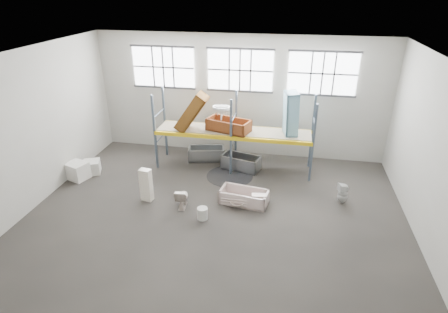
% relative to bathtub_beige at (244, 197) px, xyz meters
% --- Properties ---
extents(floor, '(12.00, 10.00, 0.10)m').
position_rel_bathtub_beige_xyz_m(floor, '(-0.80, -0.93, -0.28)').
color(floor, '#45403B').
rests_on(floor, ground).
extents(ceiling, '(12.00, 10.00, 0.10)m').
position_rel_bathtub_beige_xyz_m(ceiling, '(-0.80, -0.93, 4.82)').
color(ceiling, silver).
rests_on(ceiling, ground).
extents(wall_back, '(12.00, 0.10, 5.00)m').
position_rel_bathtub_beige_xyz_m(wall_back, '(-0.80, 4.12, 2.27)').
color(wall_back, '#ABA89D').
rests_on(wall_back, ground).
extents(wall_front, '(12.00, 0.10, 5.00)m').
position_rel_bathtub_beige_xyz_m(wall_front, '(-0.80, -5.98, 2.27)').
color(wall_front, '#B5B3A9').
rests_on(wall_front, ground).
extents(wall_left, '(0.10, 10.00, 5.00)m').
position_rel_bathtub_beige_xyz_m(wall_left, '(-6.85, -0.93, 2.27)').
color(wall_left, '#9E9C93').
rests_on(wall_left, ground).
extents(wall_right, '(0.10, 10.00, 5.00)m').
position_rel_bathtub_beige_xyz_m(wall_right, '(5.25, -0.93, 2.27)').
color(wall_right, beige).
rests_on(wall_right, ground).
extents(window_left, '(2.60, 0.04, 1.60)m').
position_rel_bathtub_beige_xyz_m(window_left, '(-4.00, 4.01, 3.37)').
color(window_left, white).
rests_on(window_left, wall_back).
extents(window_mid, '(2.60, 0.04, 1.60)m').
position_rel_bathtub_beige_xyz_m(window_mid, '(-0.80, 4.01, 3.37)').
color(window_mid, white).
rests_on(window_mid, wall_back).
extents(window_right, '(2.60, 0.04, 1.60)m').
position_rel_bathtub_beige_xyz_m(window_right, '(2.40, 4.01, 3.37)').
color(window_right, white).
rests_on(window_right, wall_back).
extents(rack_upright_la, '(0.08, 0.08, 3.00)m').
position_rel_bathtub_beige_xyz_m(rack_upright_la, '(-3.80, 1.97, 1.27)').
color(rack_upright_la, slate).
rests_on(rack_upright_la, floor).
extents(rack_upright_lb, '(0.08, 0.08, 3.00)m').
position_rel_bathtub_beige_xyz_m(rack_upright_lb, '(-3.80, 3.17, 1.27)').
color(rack_upright_lb, slate).
rests_on(rack_upright_lb, floor).
extents(rack_upright_ma, '(0.08, 0.08, 3.00)m').
position_rel_bathtub_beige_xyz_m(rack_upright_ma, '(-0.80, 1.97, 1.27)').
color(rack_upright_ma, slate).
rests_on(rack_upright_ma, floor).
extents(rack_upright_mb, '(0.08, 0.08, 3.00)m').
position_rel_bathtub_beige_xyz_m(rack_upright_mb, '(-0.80, 3.17, 1.27)').
color(rack_upright_mb, slate).
rests_on(rack_upright_mb, floor).
extents(rack_upright_ra, '(0.08, 0.08, 3.00)m').
position_rel_bathtub_beige_xyz_m(rack_upright_ra, '(2.20, 1.97, 1.27)').
color(rack_upright_ra, slate).
rests_on(rack_upright_ra, floor).
extents(rack_upright_rb, '(0.08, 0.08, 3.00)m').
position_rel_bathtub_beige_xyz_m(rack_upright_rb, '(2.20, 3.17, 1.27)').
color(rack_upright_rb, slate).
rests_on(rack_upright_rb, floor).
extents(rack_beam_front, '(6.00, 0.10, 0.14)m').
position_rel_bathtub_beige_xyz_m(rack_beam_front, '(-0.80, 1.97, 1.27)').
color(rack_beam_front, yellow).
rests_on(rack_beam_front, floor).
extents(rack_beam_back, '(6.00, 0.10, 0.14)m').
position_rel_bathtub_beige_xyz_m(rack_beam_back, '(-0.80, 3.17, 1.27)').
color(rack_beam_back, yellow).
rests_on(rack_beam_back, floor).
extents(shelf_deck, '(5.90, 1.10, 0.03)m').
position_rel_bathtub_beige_xyz_m(shelf_deck, '(-0.80, 2.57, 1.35)').
color(shelf_deck, gray).
rests_on(shelf_deck, floor).
extents(wet_patch, '(1.80, 1.80, 0.00)m').
position_rel_bathtub_beige_xyz_m(wet_patch, '(-0.80, 1.77, -0.23)').
color(wet_patch, black).
rests_on(wet_patch, floor).
extents(bathtub_beige, '(1.69, 0.98, 0.47)m').
position_rel_bathtub_beige_xyz_m(bathtub_beige, '(0.00, 0.00, 0.00)').
color(bathtub_beige, beige).
rests_on(bathtub_beige, floor).
extents(cistern_spare, '(0.50, 0.29, 0.45)m').
position_rel_bathtub_beige_xyz_m(cistern_spare, '(0.52, -0.23, 0.05)').
color(cistern_spare, beige).
rests_on(cistern_spare, bathtub_beige).
extents(sink_in_tub, '(0.54, 0.54, 0.16)m').
position_rel_bathtub_beige_xyz_m(sink_in_tub, '(-0.18, -0.37, -0.07)').
color(sink_in_tub, beige).
rests_on(sink_in_tub, bathtub_beige).
extents(toilet_beige, '(0.45, 0.71, 0.69)m').
position_rel_bathtub_beige_xyz_m(toilet_beige, '(-1.98, -0.60, 0.11)').
color(toilet_beige, beige).
rests_on(toilet_beige, floor).
extents(cistern_tall, '(0.41, 0.30, 1.17)m').
position_rel_bathtub_beige_xyz_m(cistern_tall, '(-3.28, -0.44, 0.35)').
color(cistern_tall, '#F1E6CF').
rests_on(cistern_tall, floor).
extents(toilet_white, '(0.42, 0.41, 0.72)m').
position_rel_bathtub_beige_xyz_m(toilet_white, '(3.26, 0.63, 0.13)').
color(toilet_white, silver).
rests_on(toilet_white, floor).
extents(steel_tub_left, '(1.59, 0.97, 0.54)m').
position_rel_bathtub_beige_xyz_m(steel_tub_left, '(-2.02, 3.03, 0.04)').
color(steel_tub_left, '#ABAFB3').
rests_on(steel_tub_left, floor).
extents(steel_tub_right, '(1.64, 1.08, 0.55)m').
position_rel_bathtub_beige_xyz_m(steel_tub_right, '(-0.47, 2.48, 0.04)').
color(steel_tub_right, '#A7A9AF').
rests_on(steel_tub_right, floor).
extents(rust_tub_flat, '(1.80, 1.24, 0.46)m').
position_rel_bathtub_beige_xyz_m(rust_tub_flat, '(-0.98, 2.49, 1.59)').
color(rust_tub_flat, brown).
rests_on(rust_tub_flat, shelf_deck).
extents(rust_tub_tilted, '(1.31, 0.77, 1.59)m').
position_rel_bathtub_beige_xyz_m(rust_tub_tilted, '(-2.38, 2.35, 2.06)').
color(rust_tub_tilted, brown).
rests_on(rust_tub_tilted, shelf_deck).
extents(sink_on_shelf, '(0.68, 0.55, 0.56)m').
position_rel_bathtub_beige_xyz_m(sink_on_shelf, '(-1.23, 2.32, 1.86)').
color(sink_on_shelf, silver).
rests_on(sink_on_shelf, rust_tub_flat).
extents(blue_tub_upright, '(0.66, 0.85, 1.63)m').
position_rel_bathtub_beige_xyz_m(blue_tub_upright, '(1.33, 2.57, 2.16)').
color(blue_tub_upright, '#7DB6CD').
rests_on(blue_tub_upright, shelf_deck).
extents(bucket, '(0.44, 0.44, 0.39)m').
position_rel_bathtub_beige_xyz_m(bucket, '(-1.16, -1.16, -0.04)').
color(bucket, beige).
rests_on(bucket, floor).
extents(carton_near, '(0.91, 0.85, 0.64)m').
position_rel_bathtub_beige_xyz_m(carton_near, '(-6.44, 0.53, 0.09)').
color(carton_near, white).
rests_on(carton_near, floor).
extents(carton_far, '(0.80, 0.80, 0.51)m').
position_rel_bathtub_beige_xyz_m(carton_far, '(-6.14, 1.03, 0.02)').
color(carton_far, silver).
rests_on(carton_far, floor).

